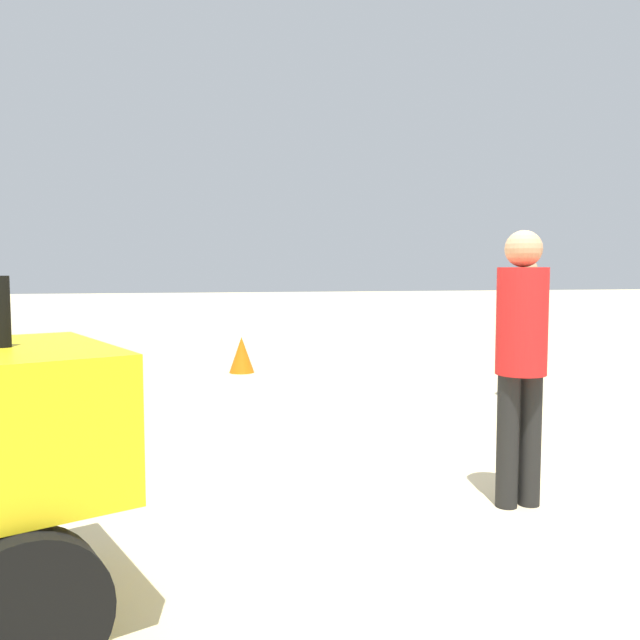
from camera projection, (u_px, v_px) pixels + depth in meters
name	position (u px, v px, depth m)	size (l,w,h in m)	color
ground	(419.00, 499.00, 4.24)	(80.00, 80.00, 0.00)	beige
lifeguard_near_left	(526.00, 321.00, 7.27)	(0.32, 0.32, 1.65)	black
lifeguard_near_center	(521.00, 348.00, 4.04)	(0.32, 0.32, 1.77)	black
traffic_cone_near	(242.00, 355.00, 9.46)	(0.37, 0.37, 0.53)	orange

